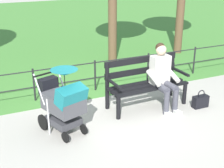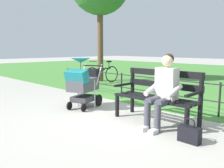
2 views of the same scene
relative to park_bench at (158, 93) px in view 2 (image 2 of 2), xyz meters
name	(u,v)px [view 2 (image 2 of 2)]	position (x,y,z in m)	size (l,w,h in m)	color
ground_plane	(128,115)	(0.63, 0.12, -0.53)	(60.00, 60.00, 0.00)	#ADA89E
park_bench	(158,93)	(0.00, 0.00, 0.00)	(1.61, 0.65, 0.96)	black
person_on_bench	(163,88)	(-0.26, 0.22, 0.15)	(0.54, 0.74, 1.28)	#42424C
stroller	(83,83)	(1.78, 0.40, 0.07)	(0.75, 0.99, 1.15)	black
handbag	(189,134)	(-0.95, 0.56, -0.40)	(0.32, 0.14, 0.37)	black
park_fence	(173,90)	(0.35, -1.10, -0.10)	(8.07, 0.04, 0.70)	black
bicycle	(102,74)	(4.46, -2.62, -0.16)	(0.44, 1.66, 0.89)	black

